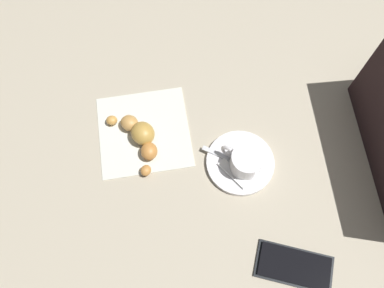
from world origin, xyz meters
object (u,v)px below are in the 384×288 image
object	(u,v)px
sugar_packet	(234,173)
cell_phone	(295,266)
teaspoon	(241,163)
espresso_cup	(247,161)
croissant	(141,136)
saucer	(241,163)
napkin	(145,131)

from	to	relation	value
sugar_packet	cell_phone	distance (m)	0.20
teaspoon	sugar_packet	xyz separation A→B (m)	(-0.01, -0.02, 0.00)
espresso_cup	teaspoon	world-z (taller)	espresso_cup
teaspoon	croissant	world-z (taller)	croissant
saucer	napkin	size ratio (longest dim) A/B	0.73
saucer	croissant	xyz separation A→B (m)	(-0.20, 0.06, 0.02)
napkin	croissant	size ratio (longest dim) A/B	1.32
espresso_cup	cell_phone	world-z (taller)	espresso_cup
saucer	sugar_packet	xyz separation A→B (m)	(-0.02, -0.02, 0.01)
teaspoon	sugar_packet	distance (m)	0.02
teaspoon	cell_phone	world-z (taller)	teaspoon
espresso_cup	napkin	distance (m)	0.22
teaspoon	cell_phone	bearing A→B (deg)	-67.72
cell_phone	sugar_packet	bearing A→B (deg)	118.26
teaspoon	espresso_cup	bearing A→B (deg)	-28.42
cell_phone	espresso_cup	bearing A→B (deg)	110.67
croissant	espresso_cup	bearing A→B (deg)	-18.85
espresso_cup	cell_phone	xyz separation A→B (m)	(0.07, -0.19, -0.03)
teaspoon	napkin	bearing A→B (deg)	156.41
teaspoon	napkin	world-z (taller)	teaspoon
espresso_cup	croissant	xyz separation A→B (m)	(-0.20, 0.07, -0.02)
saucer	cell_phone	bearing A→B (deg)	-68.60
sugar_packet	croissant	xyz separation A→B (m)	(-0.18, 0.09, 0.01)
espresso_cup	cell_phone	bearing A→B (deg)	-69.33
sugar_packet	croissant	world-z (taller)	croissant
cell_phone	napkin	bearing A→B (deg)	134.03
cell_phone	saucer	bearing A→B (deg)	111.40
saucer	sugar_packet	distance (m)	0.03
napkin	croissant	xyz separation A→B (m)	(-0.01, -0.02, 0.02)
croissant	sugar_packet	bearing A→B (deg)	-25.16
espresso_cup	cell_phone	size ratio (longest dim) A/B	0.53
sugar_packet	cell_phone	world-z (taller)	sugar_packet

